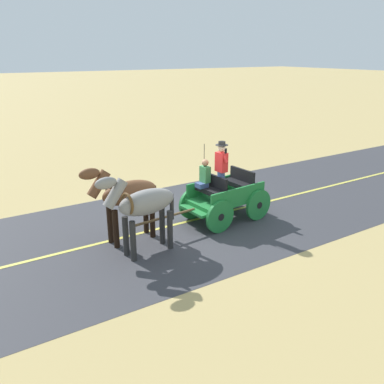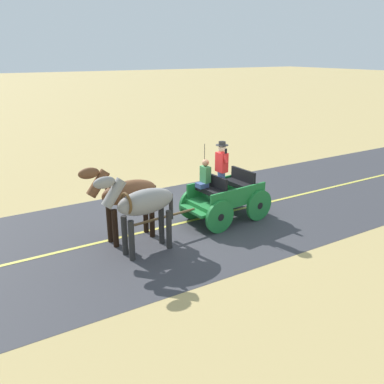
% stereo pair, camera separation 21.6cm
% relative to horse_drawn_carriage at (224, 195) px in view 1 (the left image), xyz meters
% --- Properties ---
extents(ground_plane, '(200.00, 200.00, 0.00)m').
position_rel_horse_drawn_carriage_xyz_m(ground_plane, '(0.43, 0.76, -0.82)').
color(ground_plane, tan).
extents(road_surface, '(6.49, 160.00, 0.01)m').
position_rel_horse_drawn_carriage_xyz_m(road_surface, '(0.43, 0.76, -0.81)').
color(road_surface, '#38383D').
rests_on(road_surface, ground).
extents(road_centre_stripe, '(0.12, 160.00, 0.00)m').
position_rel_horse_drawn_carriage_xyz_m(road_centre_stripe, '(0.43, 0.76, -0.81)').
color(road_centre_stripe, '#DBCC4C').
rests_on(road_centre_stripe, road_surface).
extents(horse_drawn_carriage, '(1.61, 4.52, 2.50)m').
position_rel_horse_drawn_carriage_xyz_m(horse_drawn_carriage, '(0.00, 0.00, 0.00)').
color(horse_drawn_carriage, '#1E7233').
rests_on(horse_drawn_carriage, ground).
extents(horse_near_side, '(0.71, 2.14, 2.21)m').
position_rel_horse_drawn_carriage_xyz_m(horse_near_side, '(-0.70, 2.98, 0.51)').
color(horse_near_side, gray).
rests_on(horse_near_side, ground).
extents(horse_off_side, '(0.66, 2.13, 2.21)m').
position_rel_horse_drawn_carriage_xyz_m(horse_off_side, '(0.18, 3.06, 0.51)').
color(horse_off_side, brown).
rests_on(horse_off_side, ground).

